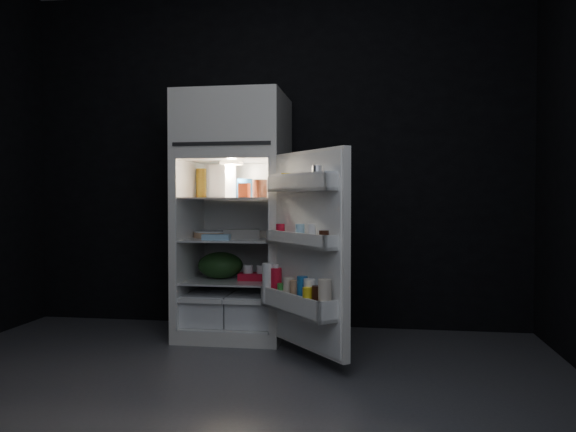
% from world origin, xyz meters
% --- Properties ---
extents(floor, '(4.00, 3.40, 0.00)m').
position_xyz_m(floor, '(0.00, 0.00, 0.00)').
color(floor, '#525257').
rests_on(floor, ground).
extents(wall_back, '(4.00, 0.00, 2.70)m').
position_xyz_m(wall_back, '(0.00, 1.70, 1.35)').
color(wall_back, black).
rests_on(wall_back, ground).
extents(refrigerator, '(0.76, 0.71, 1.78)m').
position_xyz_m(refrigerator, '(-0.22, 1.32, 0.96)').
color(refrigerator, white).
rests_on(refrigerator, ground).
extents(fridge_door, '(0.60, 0.68, 1.22)m').
position_xyz_m(fridge_door, '(0.39, 0.65, 0.68)').
color(fridge_door, white).
rests_on(fridge_door, ground).
extents(milk_jug, '(0.18, 0.18, 0.24)m').
position_xyz_m(milk_jug, '(-0.30, 1.28, 1.15)').
color(milk_jug, white).
rests_on(milk_jug, refrigerator).
extents(mayo_jar, '(0.15, 0.15, 0.14)m').
position_xyz_m(mayo_jar, '(-0.15, 1.36, 1.10)').
color(mayo_jar, '#1D5B9D').
rests_on(mayo_jar, refrigerator).
extents(jam_jar, '(0.12, 0.12, 0.13)m').
position_xyz_m(jam_jar, '(-0.02, 1.25, 1.09)').
color(jam_jar, black).
rests_on(jam_jar, refrigerator).
extents(amber_bottle, '(0.10, 0.10, 0.22)m').
position_xyz_m(amber_bottle, '(-0.49, 1.37, 1.14)').
color(amber_bottle, '#BC861E').
rests_on(amber_bottle, refrigerator).
extents(small_carton, '(0.08, 0.07, 0.10)m').
position_xyz_m(small_carton, '(-0.10, 1.12, 1.08)').
color(small_carton, red).
rests_on(small_carton, refrigerator).
extents(egg_carton, '(0.28, 0.15, 0.07)m').
position_xyz_m(egg_carton, '(-0.15, 1.22, 0.76)').
color(egg_carton, gray).
rests_on(egg_carton, refrigerator).
extents(pie, '(0.38, 0.38, 0.04)m').
position_xyz_m(pie, '(-0.38, 1.35, 0.75)').
color(pie, tan).
rests_on(pie, refrigerator).
extents(flat_package, '(0.20, 0.11, 0.04)m').
position_xyz_m(flat_package, '(-0.30, 1.09, 0.75)').
color(flat_package, '#8BB8D7').
rests_on(flat_package, refrigerator).
extents(wrapped_pkg, '(0.15, 0.13, 0.05)m').
position_xyz_m(wrapped_pkg, '(-0.05, 1.39, 0.75)').
color(wrapped_pkg, beige).
rests_on(wrapped_pkg, refrigerator).
extents(produce_bag, '(0.41, 0.39, 0.20)m').
position_xyz_m(produce_bag, '(-0.32, 1.28, 0.52)').
color(produce_bag, '#193815').
rests_on(produce_bag, refrigerator).
extents(yogurt_tray, '(0.25, 0.14, 0.05)m').
position_xyz_m(yogurt_tray, '(-0.04, 1.24, 0.45)').
color(yogurt_tray, red).
rests_on(yogurt_tray, refrigerator).
extents(small_can_red, '(0.08, 0.08, 0.09)m').
position_xyz_m(small_can_red, '(-0.01, 1.44, 0.47)').
color(small_can_red, red).
rests_on(small_can_red, refrigerator).
extents(small_can_silver, '(0.07, 0.07, 0.09)m').
position_xyz_m(small_can_silver, '(0.06, 1.43, 0.47)').
color(small_can_silver, '#BAB9BE').
rests_on(small_can_silver, refrigerator).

